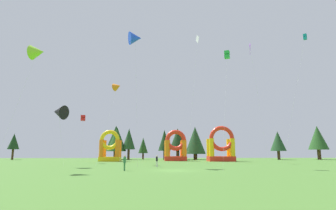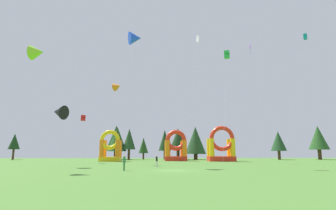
% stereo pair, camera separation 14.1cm
% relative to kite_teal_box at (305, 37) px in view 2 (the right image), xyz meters
% --- Properties ---
extents(ground_plane, '(120.00, 120.00, 0.00)m').
position_rel_kite_teal_box_xyz_m(ground_plane, '(-25.77, -14.97, -23.28)').
color(ground_plane, '#47752D').
extents(kite_teal_box, '(4.32, 4.33, 23.95)m').
position_rel_kite_teal_box_xyz_m(kite_teal_box, '(0.00, 0.00, 0.00)').
color(kite_teal_box, '#0C7F7A').
rests_on(kite_teal_box, ground_plane).
extents(kite_red_box, '(1.18, 3.06, 9.21)m').
position_rel_kite_teal_box_xyz_m(kite_red_box, '(-42.25, 6.59, -14.62)').
color(kite_red_box, red).
rests_on(kite_red_box, ground_plane).
extents(kite_blue_delta, '(2.74, 4.29, 21.25)m').
position_rel_kite_teal_box_xyz_m(kite_blue_delta, '(-31.22, -5.83, -3.21)').
color(kite_blue_delta, blue).
rests_on(kite_blue_delta, ground_plane).
extents(kite_orange_delta, '(3.30, 5.33, 14.51)m').
position_rel_kite_teal_box_xyz_m(kite_orange_delta, '(-34.88, 0.87, -9.58)').
color(kite_orange_delta, orange).
rests_on(kite_orange_delta, ground_plane).
extents(kite_green_box, '(3.01, 6.05, 16.76)m').
position_rel_kite_teal_box_xyz_m(kite_green_box, '(-17.43, -9.35, -7.11)').
color(kite_green_box, green).
rests_on(kite_green_box, ground_plane).
extents(kite_black_delta, '(2.80, 2.94, 9.04)m').
position_rel_kite_teal_box_xyz_m(kite_black_delta, '(-42.04, -7.04, -15.41)').
color(kite_black_delta, black).
rests_on(kite_black_delta, ground_plane).
extents(kite_purple_diamond, '(3.61, 2.32, 25.00)m').
position_rel_kite_teal_box_xyz_m(kite_purple_diamond, '(-7.94, 7.45, 0.93)').
color(kite_purple_diamond, purple).
rests_on(kite_purple_diamond, ground_plane).
extents(kite_white_diamond, '(3.71, 6.11, 27.37)m').
position_rel_kite_teal_box_xyz_m(kite_white_diamond, '(-18.69, 9.46, 3.26)').
color(kite_white_diamond, white).
rests_on(kite_white_diamond, ground_plane).
extents(kite_lime_delta, '(1.87, 6.65, 14.90)m').
position_rel_kite_teal_box_xyz_m(kite_lime_delta, '(-42.12, -15.22, -9.29)').
color(kite_lime_delta, '#8CD826').
rests_on(kite_lime_delta, ground_plane).
extents(person_left_edge, '(0.37, 0.37, 1.77)m').
position_rel_kite_teal_box_xyz_m(person_left_edge, '(-31.32, -15.16, -22.22)').
color(person_left_edge, '#33723F').
rests_on(person_left_edge, ground_plane).
extents(person_far_side, '(0.35, 0.35, 1.63)m').
position_rel_kite_teal_box_xyz_m(person_far_side, '(-27.64, -7.51, -22.31)').
color(person_far_side, silver).
rests_on(person_far_side, ground_plane).
extents(inflatable_blue_arch, '(5.80, 4.03, 7.79)m').
position_rel_kite_teal_box_xyz_m(inflatable_blue_arch, '(-13.30, 13.92, -20.35)').
color(inflatable_blue_arch, red).
rests_on(inflatable_blue_arch, ground_plane).
extents(inflatable_yellow_castle, '(5.10, 4.43, 7.17)m').
position_rel_kite_teal_box_xyz_m(inflatable_yellow_castle, '(-23.32, 17.66, -20.55)').
color(inflatable_yellow_castle, red).
rests_on(inflatable_yellow_castle, ground_plane).
extents(inflatable_orange_dome, '(4.56, 3.83, 6.87)m').
position_rel_kite_teal_box_xyz_m(inflatable_orange_dome, '(-38.12, 14.72, -20.63)').
color(inflatable_orange_dome, yellow).
rests_on(inflatable_orange_dome, ground_plane).
extents(tree_row_0, '(2.95, 2.95, 6.93)m').
position_rel_kite_teal_box_xyz_m(tree_row_0, '(-66.20, 27.98, -18.52)').
color(tree_row_0, '#4C331E').
rests_on(tree_row_0, ground_plane).
extents(tree_row_1, '(5.72, 5.72, 9.40)m').
position_rel_kite_teal_box_xyz_m(tree_row_1, '(-39.35, 30.57, -17.48)').
color(tree_row_1, '#4C331E').
rests_on(tree_row_1, ground_plane).
extents(tree_row_2, '(5.07, 5.07, 8.63)m').
position_rel_kite_teal_box_xyz_m(tree_row_2, '(-38.46, 26.78, -17.91)').
color(tree_row_2, '#4C331E').
rests_on(tree_row_2, ground_plane).
extents(tree_row_3, '(3.45, 3.45, 8.26)m').
position_rel_kite_teal_box_xyz_m(tree_row_3, '(-35.24, 26.49, -17.86)').
color(tree_row_3, '#4C331E').
rests_on(tree_row_3, ground_plane).
extents(tree_row_4, '(2.70, 2.70, 5.98)m').
position_rel_kite_teal_box_xyz_m(tree_row_4, '(-31.58, 30.05, -19.48)').
color(tree_row_4, '#4C331E').
rests_on(tree_row_4, ground_plane).
extents(tree_row_5, '(3.29, 3.29, 7.83)m').
position_rel_kite_teal_box_xyz_m(tree_row_5, '(-25.71, 25.53, -18.25)').
color(tree_row_5, '#4C331E').
rests_on(tree_row_5, ground_plane).
extents(tree_row_6, '(4.60, 4.60, 8.53)m').
position_rel_kite_teal_box_xyz_m(tree_row_6, '(-21.98, 28.23, -17.75)').
color(tree_row_6, '#4C331E').
rests_on(tree_row_6, ground_plane).
extents(tree_row_7, '(5.55, 5.55, 8.80)m').
position_rel_kite_teal_box_xyz_m(tree_row_7, '(-17.40, 26.35, -18.15)').
color(tree_row_7, '#4C331E').
rests_on(tree_row_7, ground_plane).
extents(tree_row_8, '(4.12, 4.12, 7.55)m').
position_rel_kite_teal_box_xyz_m(tree_row_8, '(4.91, 25.46, -18.41)').
color(tree_row_8, '#4C331E').
rests_on(tree_row_8, ground_plane).
extents(tree_row_9, '(5.15, 5.15, 9.06)m').
position_rel_kite_teal_box_xyz_m(tree_row_9, '(16.10, 25.65, -17.47)').
color(tree_row_9, '#4C331E').
rests_on(tree_row_9, ground_plane).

